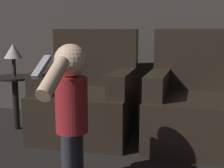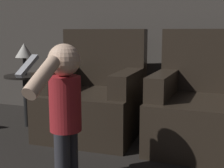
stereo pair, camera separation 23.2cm
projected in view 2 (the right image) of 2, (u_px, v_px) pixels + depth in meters
wall_back at (123, 1)px, 3.45m from camera, size 8.40×0.05×2.60m
armchair_left at (95, 99)px, 3.00m from camera, size 0.89×0.90×1.00m
armchair_right at (205, 108)px, 2.65m from camera, size 0.87×0.88×1.00m
person_toddler at (65, 104)px, 1.92m from camera, size 0.20×0.62×0.90m
side_table at (26, 85)px, 3.18m from camera, size 0.42×0.42×0.54m
lamp at (24, 51)px, 3.12m from camera, size 0.18×0.18×0.32m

